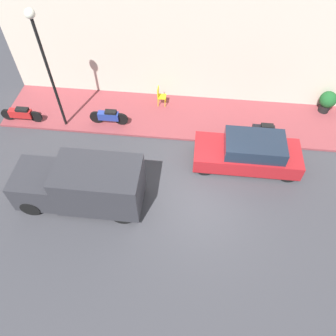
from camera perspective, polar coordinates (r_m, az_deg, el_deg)
ground_plane at (r=12.89m, az=5.44°, el=-6.19°), size 60.00×60.00×0.00m
sidewalk at (r=16.03m, az=6.26°, el=8.60°), size 3.05×19.09×0.10m
building_facade at (r=15.19m, az=7.89°, el=23.94°), size 0.30×19.09×7.96m
parked_car at (r=13.91m, az=13.87°, el=2.58°), size 1.72×4.36×1.45m
delivery_van at (r=12.49m, az=-14.91°, el=-2.85°), size 1.81×4.73×2.01m
motorcycle_blue at (r=15.57m, az=-10.27°, el=8.83°), size 0.30×1.80×0.76m
motorcycle_black at (r=15.16m, az=16.18°, el=6.14°), size 0.30×1.82×0.86m
motorcycle_red at (r=16.94m, az=-24.21°, el=8.61°), size 0.30×1.97×0.74m
streetlamp at (r=14.19m, az=-20.93°, el=18.08°), size 0.37×0.37×5.42m
potted_plant at (r=17.59m, az=26.03°, el=10.46°), size 0.78×0.78×1.09m
cafe_chair at (r=16.30m, az=-1.37°, el=12.57°), size 0.40×0.40×0.99m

